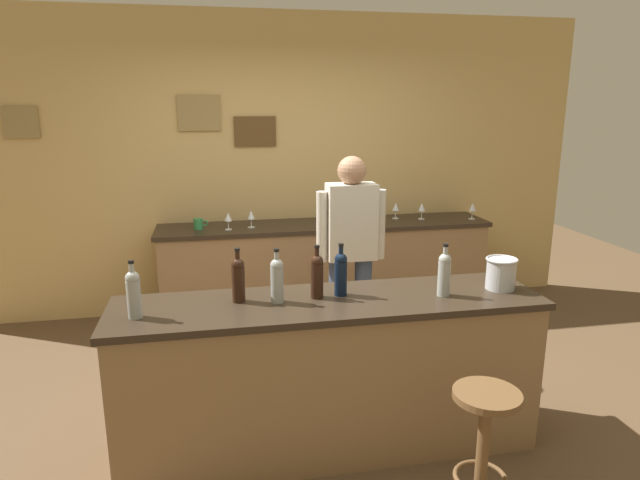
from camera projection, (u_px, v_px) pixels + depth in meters
ground_plane at (316, 409)px, 3.70m from camera, size 10.00×10.00×0.00m
back_wall at (276, 165)px, 5.28m from camera, size 6.00×0.09×2.80m
bar_counter at (329, 374)px, 3.20m from camera, size 2.42×0.60×0.92m
side_counter at (325, 270)px, 5.23m from camera, size 3.07×0.56×0.90m
bartender at (351, 248)px, 4.11m from camera, size 0.52×0.21×1.62m
bar_stool at (484, 434)px, 2.63m from camera, size 0.32×0.32×0.68m
wine_bottle_a at (134, 292)px, 2.80m from camera, size 0.07×0.07×0.31m
wine_bottle_b at (238, 278)px, 3.03m from camera, size 0.07×0.07×0.31m
wine_bottle_c at (277, 279)px, 3.02m from camera, size 0.07×0.07×0.31m
wine_bottle_d at (317, 275)px, 3.09m from camera, size 0.07×0.07×0.31m
wine_bottle_e at (341, 272)px, 3.13m from camera, size 0.07×0.07×0.31m
wine_bottle_f at (444, 273)px, 3.13m from camera, size 0.07×0.07×0.31m
ice_bucket at (501, 273)px, 3.25m from camera, size 0.19×0.19×0.19m
wine_glass_a at (228, 217)px, 4.84m from camera, size 0.07×0.07×0.16m
wine_glass_b at (251, 215)px, 4.93m from camera, size 0.07×0.07×0.16m
wine_glass_c at (396, 207)px, 5.30m from camera, size 0.07×0.07×0.16m
wine_glass_d at (422, 208)px, 5.28m from camera, size 0.07×0.07×0.16m
wine_glass_e at (472, 208)px, 5.28m from camera, size 0.07×0.07×0.16m
coffee_mug at (199, 224)px, 4.88m from camera, size 0.13×0.08×0.09m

